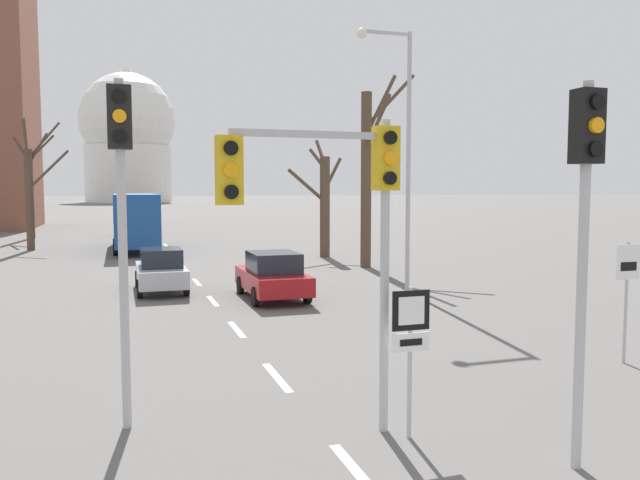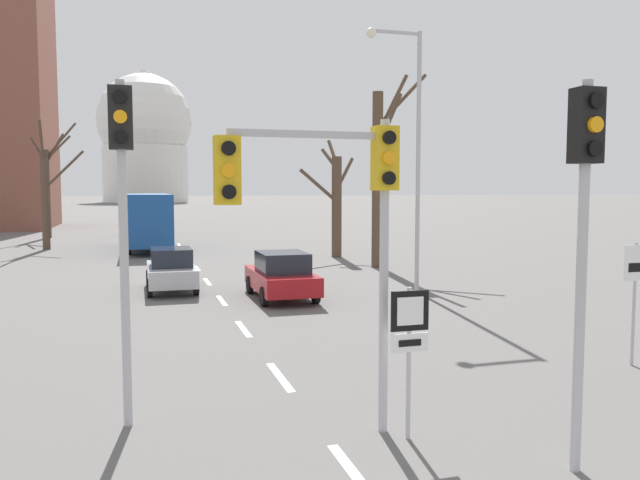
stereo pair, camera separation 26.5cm
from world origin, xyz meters
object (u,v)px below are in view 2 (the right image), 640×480
Objects in this scene: route_sign_post at (409,337)px; city_bus at (149,217)px; traffic_signal_centre_tall at (331,196)px; sedan_near_left at (146,226)px; traffic_signal_near_right at (584,203)px; street_lamp_right at (410,137)px; traffic_signal_near_left at (122,188)px; speed_limit_sign at (635,283)px; sedan_mid_centre at (282,275)px; sedan_near_right at (171,269)px.

route_sign_post is 32.46m from city_bus.
traffic_signal_centre_tall is 44.02m from sedan_near_left.
traffic_signal_centre_tall is 2.08× the size of route_sign_post.
traffic_signal_near_right reaches higher than city_bus.
traffic_signal_centre_tall is at bearing 160.62° from route_sign_post.
traffic_signal_centre_tall is 0.51× the size of street_lamp_right.
traffic_signal_near_left is 0.50× the size of city_bus.
sedan_near_left is at bearing 94.15° from route_sign_post.
speed_limit_sign is 10.82m from street_lamp_right.
city_bus reaches higher than sedan_mid_centre.
speed_limit_sign is 31.46m from city_bus.
route_sign_post is at bearing -19.38° from traffic_signal_centre_tall.
street_lamp_right is 2.37× the size of sedan_near_right.
sedan_mid_centre is at bearing 86.01° from route_sign_post.
sedan_near_right is (-1.60, 14.72, -2.84)m from traffic_signal_centre_tall.
speed_limit_sign is (6.23, 2.28, 0.23)m from route_sign_post.
city_bus reaches higher than sedan_near_left.
traffic_signal_near_left reaches higher than sedan_near_left.
route_sign_post is 0.25× the size of street_lamp_right.
city_bus reaches higher than speed_limit_sign.
route_sign_post is 44.39m from sedan_near_left.
traffic_signal_near_right is at bearing -30.25° from traffic_signal_near_left.
speed_limit_sign is 0.63× the size of sedan_mid_centre.
street_lamp_right is at bearing 65.64° from route_sign_post.
route_sign_post is at bearing -93.99° from sedan_mid_centre.
sedan_near_left is 1.09× the size of sedan_mid_centre.
sedan_mid_centre is at bearing 117.95° from speed_limit_sign.
traffic_signal_near_right reaches higher than speed_limit_sign.
route_sign_post reaches higher than sedan_mid_centre.
traffic_signal_near_left is (-5.76, 3.36, 0.18)m from traffic_signal_near_right.
street_lamp_right is (-0.64, 10.09, 3.86)m from speed_limit_sign.
traffic_signal_near_right is 1.12× the size of sedan_near_left.
street_lamp_right is (5.60, 12.36, 4.08)m from route_sign_post.
route_sign_post is at bearing -23.33° from traffic_signal_near_left.
street_lamp_right is 33.45m from sedan_near_left.
traffic_signal_centre_tall is 0.44× the size of city_bus.
sedan_near_right is (-4.39, 16.71, -2.77)m from traffic_signal_near_right.
speed_limit_sign is 0.58× the size of sedan_near_left.
traffic_signal_near_left is at bearing 155.25° from traffic_signal_centre_tall.
speed_limit_sign is (10.29, 0.53, -1.98)m from traffic_signal_near_left.
street_lamp_right reaches higher than traffic_signal_centre_tall.
route_sign_post is 6.64m from speed_limit_sign.
route_sign_post is 0.50× the size of sedan_near_left.
traffic_signal_centre_tall is at bearing -87.24° from sedan_near_left.
sedan_mid_centre is 0.39× the size of city_bus.
city_bus is at bearing 88.32° from traffic_signal_near_left.
traffic_signal_near_left is 12.09m from sedan_mid_centre.
sedan_near_right is at bearing 96.20° from traffic_signal_centre_tall.
sedan_mid_centre is at bearing 65.18° from traffic_signal_near_left.
speed_limit_sign is at bearing 20.06° from route_sign_post.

